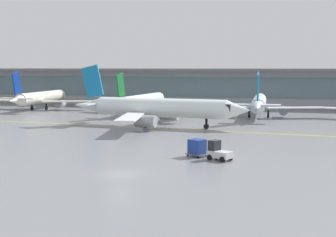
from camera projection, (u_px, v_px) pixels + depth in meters
name	position (u px, v px, depth m)	size (l,w,h in m)	color
ground_plane	(120.00, 174.00, 45.26)	(400.00, 400.00, 0.00)	slate
taxiway_centreline_stripe	(158.00, 128.00, 79.24)	(110.00, 0.36, 0.01)	yellow
terminal_concourse	(233.00, 87.00, 124.32)	(196.20, 11.00, 9.60)	#9EA3A8
gate_airplane_1	(41.00, 98.00, 114.93)	(25.65, 27.55, 9.14)	silver
gate_airplane_2	(142.00, 101.00, 104.26)	(24.97, 26.96, 8.93)	white
gate_airplane_3	(259.00, 103.00, 97.25)	(25.63, 27.58, 9.14)	silver
taxiing_regional_jet	(159.00, 108.00, 80.98)	(31.43, 29.08, 10.40)	white
baggage_tug	(218.00, 152.00, 52.10)	(2.95, 2.53, 2.10)	silver
cargo_dolly_lead	(197.00, 147.00, 54.11)	(2.61, 2.41, 1.94)	#595B60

